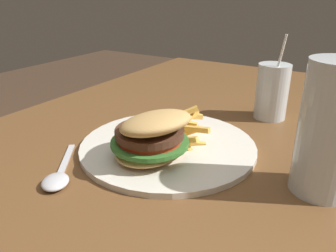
{
  "coord_description": "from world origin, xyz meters",
  "views": [
    {
      "loc": [
        0.4,
        0.03,
        1.02
      ],
      "look_at": [
        -0.04,
        -0.25,
        0.79
      ],
      "focal_mm": 35.0,
      "sensor_mm": 36.0,
      "label": 1
    }
  ],
  "objects_px": {
    "beer_glass": "(329,132)",
    "juice_glass": "(272,94)",
    "spoon": "(57,179)",
    "meal_plate_near": "(161,140)"
  },
  "relations": [
    {
      "from": "beer_glass",
      "to": "juice_glass",
      "type": "height_order",
      "value": "beer_glass"
    },
    {
      "from": "meal_plate_near",
      "to": "juice_glass",
      "type": "relative_size",
      "value": 1.7
    },
    {
      "from": "juice_glass",
      "to": "spoon",
      "type": "xyz_separation_m",
      "value": [
        0.43,
        -0.19,
        -0.05
      ]
    },
    {
      "from": "juice_glass",
      "to": "spoon",
      "type": "height_order",
      "value": "juice_glass"
    },
    {
      "from": "meal_plate_near",
      "to": "beer_glass",
      "type": "bearing_deg",
      "value": 96.48
    },
    {
      "from": "meal_plate_near",
      "to": "spoon",
      "type": "bearing_deg",
      "value": -28.49
    },
    {
      "from": "beer_glass",
      "to": "juice_glass",
      "type": "xyz_separation_m",
      "value": [
        -0.25,
        -0.14,
        -0.04
      ]
    },
    {
      "from": "beer_glass",
      "to": "spoon",
      "type": "bearing_deg",
      "value": -61.09
    },
    {
      "from": "spoon",
      "to": "meal_plate_near",
      "type": "bearing_deg",
      "value": 114.84
    },
    {
      "from": "juice_glass",
      "to": "beer_glass",
      "type": "bearing_deg",
      "value": 29.43
    }
  ]
}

